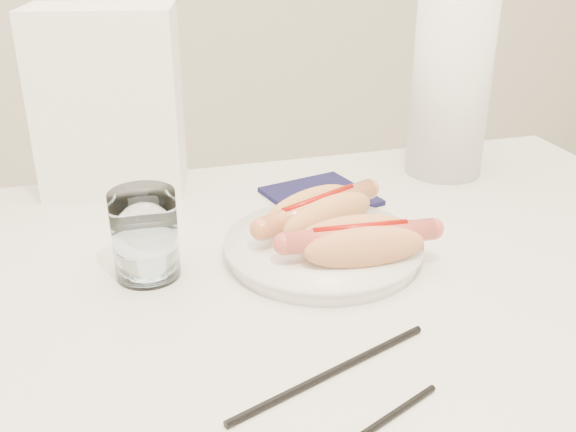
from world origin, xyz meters
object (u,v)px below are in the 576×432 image
object	(u,v)px
table	(285,332)
paper_towel_roll	(450,90)
water_glass	(145,235)
hotdog_right	(360,242)
plate	(323,250)
hotdog_left	(319,213)
napkin_box	(109,102)

from	to	relation	value
table	paper_towel_roll	distance (m)	0.48
water_glass	table	bearing A→B (deg)	-26.28
hotdog_right	paper_towel_roll	world-z (taller)	paper_towel_roll
table	plate	bearing A→B (deg)	41.67
hotdog_left	water_glass	bearing A→B (deg)	159.92
paper_towel_roll	hotdog_right	bearing A→B (deg)	-132.73
hotdog_left	water_glass	distance (m)	0.21
table	hotdog_left	world-z (taller)	hotdog_left
plate	hotdog_right	size ratio (longest dim) A/B	1.31
table	paper_towel_roll	xyz separation A→B (m)	(0.34, 0.28, 0.19)
table	hotdog_left	size ratio (longest dim) A/B	6.78
hotdog_left	hotdog_right	distance (m)	0.09
hotdog_right	napkin_box	size ratio (longest dim) A/B	0.66
plate	hotdog_right	distance (m)	0.07
table	hotdog_right	xyz separation A→B (m)	(0.09, 0.01, 0.10)
hotdog_left	napkin_box	xyz separation A→B (m)	(-0.23, 0.26, 0.09)
water_glass	paper_towel_roll	size ratio (longest dim) A/B	0.39
table	paper_towel_roll	bearing A→B (deg)	39.17
plate	table	bearing A→B (deg)	-138.33
hotdog_right	napkin_box	world-z (taller)	napkin_box
paper_towel_roll	table	bearing A→B (deg)	-140.83
hotdog_left	paper_towel_roll	size ratio (longest dim) A/B	0.66
table	paper_towel_roll	world-z (taller)	paper_towel_roll
plate	napkin_box	xyz separation A→B (m)	(-0.23, 0.29, 0.12)
table	water_glass	world-z (taller)	water_glass
plate	paper_towel_roll	distance (m)	0.38
plate	napkin_box	distance (m)	0.39
hotdog_left	hotdog_right	size ratio (longest dim) A/B	1.00
table	plate	xyz separation A→B (m)	(0.06, 0.06, 0.07)
hotdog_left	table	bearing A→B (deg)	-152.50
table	hotdog_right	size ratio (longest dim) A/B	6.78
paper_towel_roll	water_glass	bearing A→B (deg)	-156.88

